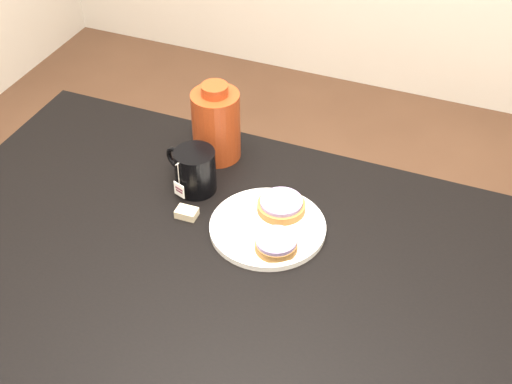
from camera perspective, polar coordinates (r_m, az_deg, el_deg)
table at (r=1.45m, az=-1.42°, el=-9.06°), size 1.40×0.90×0.75m
plate at (r=1.48m, az=0.94°, el=-2.79°), size 0.24×0.24×0.02m
bagel_back at (r=1.50m, az=2.04°, el=-1.07°), size 0.14×0.14×0.03m
bagel_front at (r=1.42m, az=1.62°, el=-4.17°), size 0.12×0.12×0.03m
mug at (r=1.56m, az=-4.94°, el=1.75°), size 0.14×0.12×0.10m
teabag_pouch at (r=1.52m, az=-5.56°, el=-1.67°), size 0.05×0.03×0.02m
bagel_package at (r=1.64m, az=-3.21°, el=5.45°), size 0.14×0.14×0.19m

